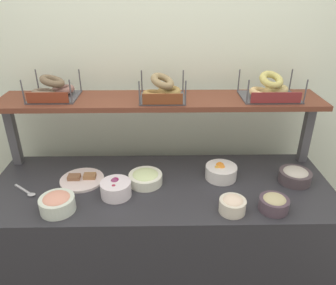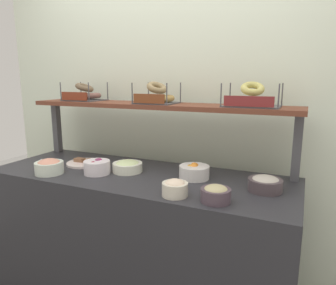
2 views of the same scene
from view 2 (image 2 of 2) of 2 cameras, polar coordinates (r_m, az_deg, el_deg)
The scene contains 17 objects.
back_wall at distance 2.40m, azimuth 0.84°, elevation 5.79°, with size 3.15×0.06×2.40m, color white.
deli_counter at distance 2.15m, azimuth -5.32°, elevation -16.68°, with size 1.95×0.70×0.85m, color #2D2D33.
shelf_riser_left at distance 2.70m, azimuth -19.81°, elevation 2.54°, with size 0.05×0.05×0.40m, color #4C4C51.
shelf_riser_right at distance 1.95m, azimuth 22.71°, elevation -0.93°, with size 0.05×0.05×0.40m, color #4C4C51.
upper_shelf at distance 2.14m, azimuth -2.16°, elevation 6.83°, with size 1.91×0.32×0.03m, color brown.
bowl_beet_salad at distance 2.03m, azimuth -12.95°, elevation -4.38°, with size 0.17×0.17×0.10m.
bowl_hummus at distance 1.56m, azimuth 8.79°, elevation -9.29°, with size 0.15×0.15×0.08m.
bowl_scallion_spread at distance 2.04m, azimuth -7.48°, elevation -4.35°, with size 0.19×0.19×0.08m.
bowl_lox_spread at distance 2.12m, azimuth -21.07°, elevation -4.12°, with size 0.18×0.18×0.10m.
bowl_fruit_salad at distance 1.89m, azimuth 4.85°, elevation -5.32°, with size 0.18×0.18×0.09m.
bowl_potato_salad at distance 1.61m, azimuth 1.29°, elevation -8.33°, with size 0.14×0.14×0.09m.
bowl_tuna_salad at distance 1.76m, azimuth 17.48°, elevation -7.21°, with size 0.18×0.18×0.08m.
serving_plate_white at distance 2.28m, azimuth -15.08°, elevation -3.62°, with size 0.25×0.25×0.04m.
serving_spoon_near_plate at distance 2.38m, azimuth -22.04°, elevation -3.52°, with size 0.15×0.12×0.01m.
bagel_basket_poppy at distance 2.49m, azimuth -15.17°, elevation 8.57°, with size 0.28×0.26×0.14m.
bagel_basket_everything at distance 2.12m, azimuth -2.12°, elevation 8.50°, with size 0.28×0.26×0.15m.
bagel_basket_plain at distance 1.93m, azimuth 15.15°, elevation 7.81°, with size 0.33×0.24×0.16m.
Camera 2 is at (0.95, -1.64, 1.44)m, focal length 33.05 mm.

